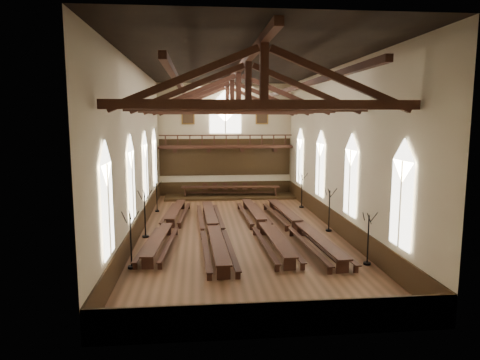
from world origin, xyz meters
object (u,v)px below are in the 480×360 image
at_px(high_table, 230,188).
at_px(candelabrum_left_far, 157,202).
at_px(candelabrum_right_near, 368,249).
at_px(refectory_row_b, 213,228).
at_px(candelabrum_right_far, 302,197).
at_px(refectory_row_a, 169,224).
at_px(refectory_row_c, 263,224).
at_px(candelabrum_left_near, 131,251).
at_px(dais, 230,196).
at_px(refectory_row_d, 299,225).
at_px(candelabrum_left_mid, 145,223).
at_px(candelabrum_right_mid, 329,218).

xyz_separation_m(high_table, candelabrum_left_far, (-5.88, -5.18, -0.17)).
relative_size(high_table, candelabrum_right_near, 3.39).
bearing_deg(refectory_row_b, candelabrum_right_far, 46.98).
distance_m(refectory_row_a, high_table, 12.02).
xyz_separation_m(refectory_row_c, candelabrum_left_near, (-7.00, -5.74, 0.31)).
height_order(refectory_row_c, candelabrum_right_near, candelabrum_right_near).
bearing_deg(dais, refectory_row_d, -75.09).
relative_size(candelabrum_left_near, candelabrum_right_far, 1.00).
height_order(refectory_row_d, candelabrum_left_far, candelabrum_left_far).
xyz_separation_m(refectory_row_b, dais, (1.94, 12.46, -0.45)).
height_order(refectory_row_a, candelabrum_right_near, candelabrum_right_near).
distance_m(candelabrum_left_mid, candelabrum_right_far, 13.37).
distance_m(refectory_row_c, candelabrum_left_near, 9.06).
bearing_deg(refectory_row_a, candelabrum_left_near, -101.29).
bearing_deg(candelabrum_left_far, refectory_row_d, -37.62).
relative_size(candelabrum_left_mid, candelabrum_right_mid, 1.05).
bearing_deg(dais, candelabrum_left_far, -138.60).
xyz_separation_m(refectory_row_c, candelabrum_left_far, (-7.00, 6.56, 0.18)).
bearing_deg(candelabrum_left_far, candelabrum_left_mid, -90.00).
relative_size(refectory_row_b, high_table, 1.67).
xyz_separation_m(refectory_row_c, candelabrum_right_near, (4.10, -6.26, 0.25)).
relative_size(high_table, candelabrum_right_far, 3.16).
xyz_separation_m(refectory_row_c, refectory_row_d, (2.13, -0.48, 0.02)).
height_order(refectory_row_b, refectory_row_d, refectory_row_b).
xyz_separation_m(candelabrum_left_mid, candelabrum_left_far, (0.00, 7.06, -0.16)).
xyz_separation_m(candelabrum_left_mid, candelabrum_right_far, (11.10, 7.46, -0.03)).
relative_size(refectory_row_a, candelabrum_left_mid, 4.91).
height_order(refectory_row_b, candelabrum_right_mid, candelabrum_right_mid).
height_order(dais, candelabrum_right_mid, candelabrum_right_mid).
xyz_separation_m(refectory_row_d, candelabrum_left_near, (-9.13, -5.26, 0.29)).
height_order(refectory_row_c, candelabrum_right_mid, candelabrum_right_mid).
xyz_separation_m(high_table, candelabrum_right_far, (5.22, -4.79, -0.04)).
xyz_separation_m(refectory_row_d, candelabrum_right_far, (1.97, 7.43, 0.29)).
bearing_deg(refectory_row_a, dais, 67.47).
distance_m(refectory_row_d, candelabrum_right_mid, 2.01).
bearing_deg(high_table, candelabrum_left_mid, -115.64).
height_order(candelabrum_right_near, candelabrum_right_far, candelabrum_right_far).
bearing_deg(high_table, refectory_row_c, -84.54).
height_order(candelabrum_left_mid, candelabrum_right_mid, candelabrum_left_mid).
distance_m(candelabrum_left_mid, candelabrum_right_near, 12.51).
bearing_deg(refectory_row_c, refectory_row_a, 173.56).
xyz_separation_m(candelabrum_left_near, candelabrum_right_near, (11.10, -0.53, -0.06)).
distance_m(refectory_row_d, candelabrum_left_far, 11.53).
distance_m(refectory_row_d, dais, 12.65).
relative_size(refectory_row_b, candelabrum_left_mid, 5.08).
distance_m(dais, candelabrum_left_near, 18.45).
height_order(refectory_row_c, candelabrum_left_near, candelabrum_left_near).
distance_m(refectory_row_a, candelabrum_left_near, 6.52).
distance_m(candelabrum_left_far, candelabrum_right_mid, 12.97).
distance_m(refectory_row_d, candelabrum_right_far, 7.69).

